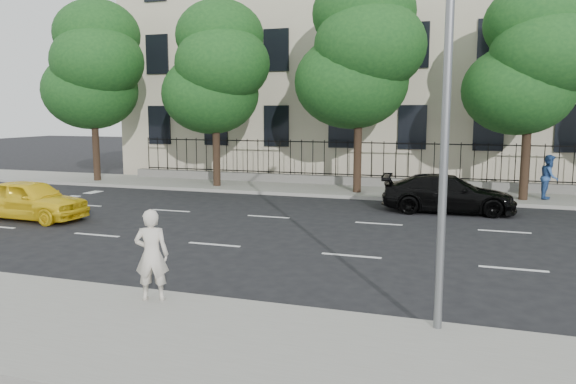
% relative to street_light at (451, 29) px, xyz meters
% --- Properties ---
extents(ground, '(120.00, 120.00, 0.00)m').
position_rel_street_light_xyz_m(ground, '(-2.50, 1.77, -5.15)').
color(ground, black).
rests_on(ground, ground).
extents(near_sidewalk, '(60.00, 4.00, 0.15)m').
position_rel_street_light_xyz_m(near_sidewalk, '(-2.50, -2.23, -5.07)').
color(near_sidewalk, gray).
rests_on(near_sidewalk, ground).
extents(far_sidewalk, '(60.00, 4.00, 0.15)m').
position_rel_street_light_xyz_m(far_sidewalk, '(-2.50, 15.77, -5.07)').
color(far_sidewalk, gray).
rests_on(far_sidewalk, ground).
extents(lane_markings, '(49.60, 4.62, 0.01)m').
position_rel_street_light_xyz_m(lane_markings, '(-2.50, 6.52, -5.14)').
color(lane_markings, silver).
rests_on(lane_markings, ground).
extents(masonry_building, '(34.60, 12.11, 18.50)m').
position_rel_street_light_xyz_m(masonry_building, '(-2.50, 24.72, 3.87)').
color(masonry_building, beige).
rests_on(masonry_building, ground).
extents(iron_fence, '(30.00, 0.50, 2.20)m').
position_rel_street_light_xyz_m(iron_fence, '(-2.50, 17.47, -4.50)').
color(iron_fence, slate).
rests_on(iron_fence, far_sidewalk).
extents(street_light, '(0.25, 3.32, 8.05)m').
position_rel_street_light_xyz_m(street_light, '(0.00, 0.00, 0.00)').
color(street_light, slate).
rests_on(street_light, near_sidewalk).
extents(tree_a, '(5.71, 5.31, 9.39)m').
position_rel_street_light_xyz_m(tree_a, '(-18.46, 15.13, 0.98)').
color(tree_a, '#382619').
rests_on(tree_a, far_sidewalk).
extents(tree_b, '(5.53, 5.12, 8.97)m').
position_rel_street_light_xyz_m(tree_b, '(-11.46, 15.13, 0.69)').
color(tree_b, '#382619').
rests_on(tree_b, far_sidewalk).
extents(tree_c, '(5.89, 5.50, 9.80)m').
position_rel_street_light_xyz_m(tree_c, '(-4.46, 15.13, 1.26)').
color(tree_c, '#382619').
rests_on(tree_c, far_sidewalk).
extents(tree_d, '(5.34, 4.94, 8.84)m').
position_rel_street_light_xyz_m(tree_d, '(2.54, 15.13, 0.69)').
color(tree_d, '#382619').
rests_on(tree_d, far_sidewalk).
extents(yellow_taxi, '(4.25, 1.85, 1.43)m').
position_rel_street_light_xyz_m(yellow_taxi, '(-14.27, 5.66, -4.43)').
color(yellow_taxi, yellow).
rests_on(yellow_taxi, ground).
extents(black_sedan, '(5.05, 2.35, 1.43)m').
position_rel_street_light_xyz_m(black_sedan, '(-0.39, 11.79, -4.43)').
color(black_sedan, black).
rests_on(black_sedan, ground).
extents(woman_near, '(0.76, 0.63, 1.80)m').
position_rel_street_light_xyz_m(woman_near, '(-5.38, -0.79, -4.10)').
color(woman_near, beige).
rests_on(woman_near, near_sidewalk).
extents(pedestrian_far, '(0.86, 1.02, 1.85)m').
position_rel_street_light_xyz_m(pedestrian_far, '(3.51, 15.47, -4.07)').
color(pedestrian_far, '#2E5293').
rests_on(pedestrian_far, far_sidewalk).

